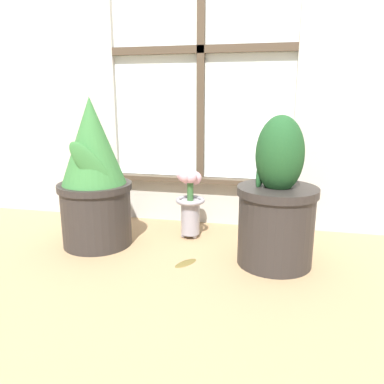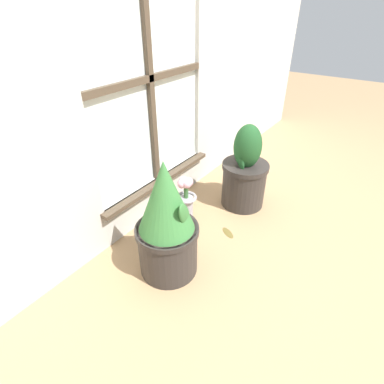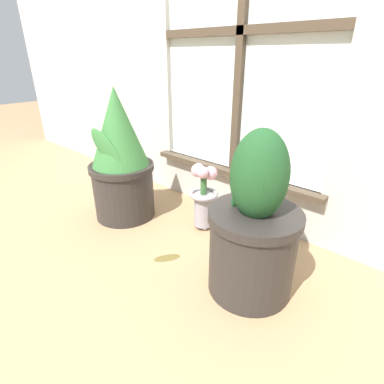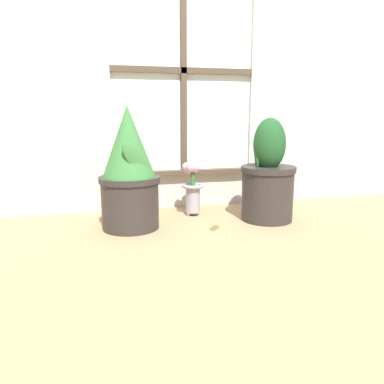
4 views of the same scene
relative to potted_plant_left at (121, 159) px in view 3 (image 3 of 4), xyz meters
The scene contains 5 objects.
ground_plane 0.53m from the potted_plant_left, 27.87° to the right, with size 10.00×10.00×0.00m, color tan.
potted_plant_left is the anchor object (origin of this frame).
potted_plant_right 0.77m from the potted_plant_left, ahead, with size 0.30×0.30×0.57m.
flower_vase 0.43m from the potted_plant_left, 24.18° to the left, with size 0.13×0.13×0.32m.
fallen_leaf 0.53m from the potted_plant_left, 14.88° to the right, with size 0.10×0.12×0.01m.
Camera 3 is at (0.79, -0.58, 0.76)m, focal length 28.00 mm.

